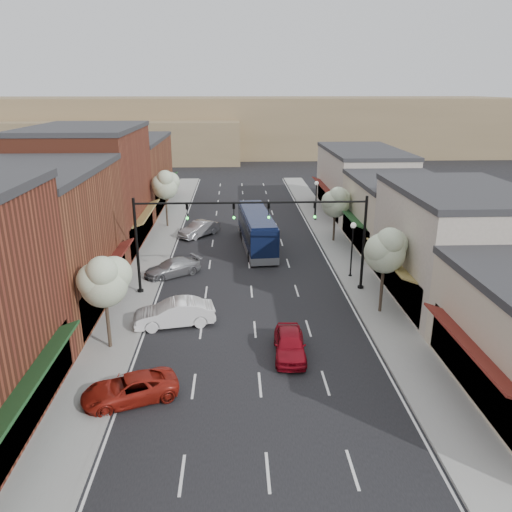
{
  "coord_description": "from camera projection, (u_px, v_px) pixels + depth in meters",
  "views": [
    {
      "loc": [
        -1.13,
        -25.5,
        14.08
      ],
      "look_at": [
        0.39,
        9.56,
        2.2
      ],
      "focal_mm": 35.0,
      "sensor_mm": 36.0,
      "label": 1
    }
  ],
  "objects": [
    {
      "name": "ground",
      "position": [
        256.0,
        345.0,
        28.69
      ],
      "size": [
        160.0,
        160.0,
        0.0
      ],
      "primitive_type": "plane",
      "color": "black",
      "rests_on": "ground"
    },
    {
      "name": "curb_right",
      "position": [
        323.0,
        246.0,
        46.46
      ],
      "size": [
        0.25,
        73.0,
        0.17
      ],
      "primitive_type": "cube",
      "color": "gray",
      "rests_on": "ground"
    },
    {
      "name": "bldg_left_midfar",
      "position": [
        90.0,
        188.0,
        45.3
      ],
      "size": [
        10.14,
        14.1,
        10.9
      ],
      "color": "brown",
      "rests_on": "ground"
    },
    {
      "name": "sidewalk_right",
      "position": [
        337.0,
        246.0,
        46.52
      ],
      "size": [
        2.8,
        73.0,
        0.15
      ],
      "primitive_type": "cube",
      "color": "gray",
      "rests_on": "ground"
    },
    {
      "name": "parked_car_b",
      "position": [
        174.0,
        313.0,
        30.89
      ],
      "size": [
        5.2,
        2.63,
        1.63
      ],
      "primitive_type": "imported",
      "rotation": [
        0.0,
        0.0,
        -1.38
      ],
      "color": "white",
      "rests_on": "ground"
    },
    {
      "name": "tree_left_far",
      "position": [
        165.0,
        184.0,
        51.43
      ],
      "size": [
        2.85,
        2.65,
        6.13
      ],
      "color": "#47382B",
      "rests_on": "ground"
    },
    {
      "name": "sidewalk_left",
      "position": [
        156.0,
        248.0,
        45.83
      ],
      "size": [
        2.8,
        73.0,
        0.15
      ],
      "primitive_type": "cube",
      "color": "gray",
      "rests_on": "ground"
    },
    {
      "name": "coach_bus",
      "position": [
        257.0,
        230.0,
        45.58
      ],
      "size": [
        3.27,
        11.09,
        3.35
      ],
      "rotation": [
        0.0,
        0.0,
        0.08
      ],
      "color": "black",
      "rests_on": "ground"
    },
    {
      "name": "parked_car_e",
      "position": [
        199.0,
        229.0,
        49.51
      ],
      "size": [
        4.15,
        4.49,
        1.5
      ],
      "primitive_type": "imported",
      "rotation": [
        0.0,
        0.0,
        -0.7
      ],
      "color": "#939297",
      "rests_on": "ground"
    },
    {
      "name": "hill_far",
      "position": [
        239.0,
        125.0,
        111.93
      ],
      "size": [
        120.0,
        30.0,
        12.0
      ],
      "primitive_type": "cube",
      "color": "#7A6647",
      "rests_on": "ground"
    },
    {
      "name": "hill_near",
      "position": [
        115.0,
        140.0,
        100.19
      ],
      "size": [
        50.0,
        20.0,
        8.0
      ],
      "primitive_type": "cube",
      "color": "#7A6647",
      "rests_on": "ground"
    },
    {
      "name": "parked_car_c",
      "position": [
        172.0,
        268.0,
        39.1
      ],
      "size": [
        4.86,
        4.07,
        1.33
      ],
      "primitive_type": "imported",
      "rotation": [
        0.0,
        0.0,
        -0.99
      ],
      "color": "gray",
      "rests_on": "ground"
    },
    {
      "name": "bldg_right_far",
      "position": [
        361.0,
        181.0,
        58.36
      ],
      "size": [
        9.14,
        16.1,
        7.4
      ],
      "color": "#BCAEA1",
      "rests_on": "ground"
    },
    {
      "name": "curb_left",
      "position": [
        172.0,
        248.0,
        45.89
      ],
      "size": [
        0.25,
        73.0,
        0.17
      ],
      "primitive_type": "cube",
      "color": "gray",
      "rests_on": "ground"
    },
    {
      "name": "lamp_post_far",
      "position": [
        316.0,
        194.0,
        54.55
      ],
      "size": [
        0.44,
        0.44,
        4.44
      ],
      "color": "black",
      "rests_on": "ground"
    },
    {
      "name": "bldg_right_midnear",
      "position": [
        455.0,
        246.0,
        33.68
      ],
      "size": [
        9.14,
        12.1,
        7.9
      ],
      "color": "#BCAEA1",
      "rests_on": "ground"
    },
    {
      "name": "bldg_left_far",
      "position": [
        127.0,
        173.0,
        60.84
      ],
      "size": [
        10.14,
        18.1,
        8.4
      ],
      "color": "brown",
      "rests_on": "ground"
    },
    {
      "name": "tree_left_near",
      "position": [
        104.0,
        280.0,
        26.95
      ],
      "size": [
        2.85,
        2.65,
        5.69
      ],
      "color": "#47382B",
      "rests_on": "ground"
    },
    {
      "name": "red_hatchback",
      "position": [
        290.0,
        344.0,
        27.38
      ],
      "size": [
        1.9,
        4.29,
        1.44
      ],
      "primitive_type": "imported",
      "rotation": [
        0.0,
        0.0,
        -0.05
      ],
      "color": "maroon",
      "rests_on": "ground"
    },
    {
      "name": "tree_right_far",
      "position": [
        336.0,
        201.0,
        46.63
      ],
      "size": [
        2.85,
        2.65,
        5.43
      ],
      "color": "#47382B",
      "rests_on": "ground"
    },
    {
      "name": "bldg_left_midnear",
      "position": [
        33.0,
        241.0,
        32.29
      ],
      "size": [
        10.14,
        14.1,
        9.4
      ],
      "color": "brown",
      "rests_on": "ground"
    },
    {
      "name": "tree_right_near",
      "position": [
        386.0,
        249.0,
        31.34
      ],
      "size": [
        2.85,
        2.65,
        5.95
      ],
      "color": "#47382B",
      "rests_on": "ground"
    },
    {
      "name": "lamp_post_near",
      "position": [
        352.0,
        241.0,
        37.99
      ],
      "size": [
        0.44,
        0.44,
        4.44
      ],
      "color": "black",
      "rests_on": "ground"
    },
    {
      "name": "signal_mast_right",
      "position": [
        331.0,
        229.0,
        35.01
      ],
      "size": [
        8.22,
        0.46,
        7.0
      ],
      "color": "black",
      "rests_on": "ground"
    },
    {
      "name": "parked_car_a",
      "position": [
        130.0,
        389.0,
        23.48
      ],
      "size": [
        4.92,
        3.51,
        1.24
      ],
      "primitive_type": "imported",
      "rotation": [
        0.0,
        0.0,
        -1.21
      ],
      "color": "maroon",
      "rests_on": "ground"
    },
    {
      "name": "signal_mast_left",
      "position": [
        170.0,
        231.0,
        34.55
      ],
      "size": [
        8.22,
        0.46,
        7.0
      ],
      "color": "black",
      "rests_on": "ground"
    },
    {
      "name": "bldg_right_midfar",
      "position": [
        398.0,
        214.0,
        45.27
      ],
      "size": [
        9.14,
        12.1,
        6.4
      ],
      "color": "#C0B099",
      "rests_on": "ground"
    }
  ]
}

